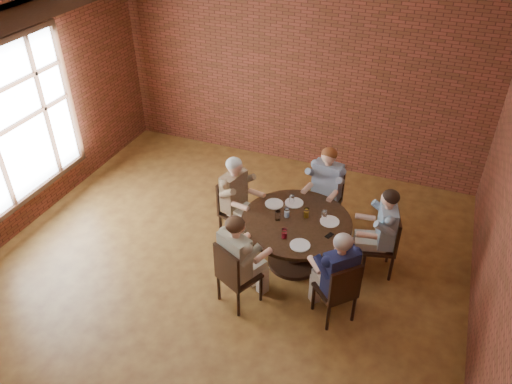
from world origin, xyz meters
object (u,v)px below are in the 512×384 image
at_px(diner_b, 325,190).
at_px(diner_e, 337,276).
at_px(smartphone, 329,235).
at_px(dining_table, 296,234).
at_px(chair_c, 233,206).
at_px(diner_a, 381,232).
at_px(chair_e, 339,290).
at_px(chair_b, 326,196).
at_px(diner_d, 239,260).
at_px(diner_c, 237,199).
at_px(chair_a, 386,242).
at_px(chair_d, 234,274).

distance_m(diner_b, diner_e, 1.80).
bearing_deg(smartphone, dining_table, -173.25).
relative_size(diner_e, smartphone, 10.67).
bearing_deg(chair_c, dining_table, -90.00).
bearing_deg(diner_a, diner_b, -140.03).
bearing_deg(chair_e, smartphone, -109.68).
bearing_deg(diner_a, chair_b, -143.81).
relative_size(chair_b, chair_e, 1.02).
bearing_deg(diner_d, diner_b, -81.78).
height_order(chair_c, chair_e, chair_c).
bearing_deg(diner_c, smartphone, -90.35).
bearing_deg(diner_c, dining_table, -90.00).
bearing_deg(smartphone, chair_a, 55.38).
xyz_separation_m(diner_d, chair_e, (1.25, 0.14, -0.18)).
bearing_deg(chair_c, diner_d, -138.12).
bearing_deg(smartphone, diner_b, 130.20).
distance_m(chair_a, chair_c, 2.23).
xyz_separation_m(chair_a, chair_c, (-2.23, -0.02, 0.00)).
bearing_deg(diner_d, dining_table, -90.00).
relative_size(chair_a, chair_d, 0.98).
xyz_separation_m(diner_b, chair_d, (-0.62, -1.97, -0.17)).
height_order(diner_b, diner_c, diner_b).
distance_m(dining_table, chair_c, 1.10).
xyz_separation_m(dining_table, diner_a, (1.09, 0.28, 0.14)).
relative_size(chair_b, chair_d, 1.00).
xyz_separation_m(chair_b, diner_c, (-1.13, -0.79, 0.16)).
height_order(chair_a, chair_e, chair_a).
distance_m(chair_e, diner_e, 0.18).
xyz_separation_m(diner_c, diner_e, (1.72, -1.00, -0.01)).
distance_m(dining_table, chair_b, 1.06).
distance_m(chair_d, smartphone, 1.33).
height_order(chair_b, smartphone, chair_b).
xyz_separation_m(chair_c, diner_d, (0.62, -1.21, 0.17)).
xyz_separation_m(chair_d, diner_e, (1.22, 0.28, 0.15)).
distance_m(chair_a, diner_d, 2.04).
bearing_deg(dining_table, diner_a, 14.44).
xyz_separation_m(chair_d, smartphone, (0.97, 0.88, 0.24)).
relative_size(chair_c, diner_c, 0.70).
height_order(chair_b, diner_e, diner_e).
bearing_deg(smartphone, diner_e, -44.38).
bearing_deg(diner_a, smartphone, -69.50).
height_order(chair_b, chair_d, chair_d).
height_order(chair_a, chair_b, chair_b).
height_order(chair_a, diner_b, diner_b).
bearing_deg(diner_d, chair_b, -81.40).
bearing_deg(chair_b, chair_c, -139.39).
bearing_deg(smartphone, chair_c, -172.54).
height_order(chair_c, chair_d, chair_d).
relative_size(dining_table, chair_b, 1.57).
height_order(diner_b, chair_d, diner_b).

